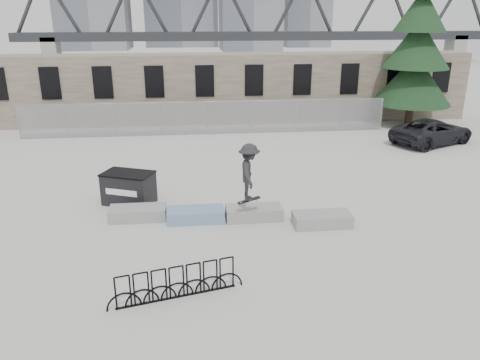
% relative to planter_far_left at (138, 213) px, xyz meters
% --- Properties ---
extents(ground, '(120.00, 120.00, 0.00)m').
position_rel_planter_far_left_xyz_m(ground, '(3.03, -0.16, -0.24)').
color(ground, '#B7B7B2').
rests_on(ground, ground).
extents(stone_wall, '(36.00, 2.58, 4.50)m').
position_rel_planter_far_left_xyz_m(stone_wall, '(3.03, 16.08, 2.01)').
color(stone_wall, '#685C4D').
rests_on(stone_wall, ground).
extents(chainlink_fence, '(22.06, 0.06, 2.02)m').
position_rel_planter_far_left_xyz_m(chainlink_fence, '(3.03, 12.34, 0.79)').
color(chainlink_fence, gray).
rests_on(chainlink_fence, ground).
extents(planter_far_left, '(2.00, 0.90, 0.45)m').
position_rel_planter_far_left_xyz_m(planter_far_left, '(0.00, 0.00, 0.00)').
color(planter_far_left, gray).
rests_on(planter_far_left, ground).
extents(planter_center_left, '(2.00, 0.90, 0.45)m').
position_rel_planter_far_left_xyz_m(planter_center_left, '(2.06, -0.38, 0.00)').
color(planter_center_left, teal).
rests_on(planter_center_left, ground).
extents(planter_center_right, '(2.00, 0.90, 0.45)m').
position_rel_planter_far_left_xyz_m(planter_center_right, '(4.13, -0.43, 0.00)').
color(planter_center_right, gray).
rests_on(planter_center_right, ground).
extents(planter_offset, '(2.00, 0.90, 0.45)m').
position_rel_planter_far_left_xyz_m(planter_offset, '(6.41, -1.26, 0.00)').
color(planter_offset, gray).
rests_on(planter_offset, ground).
extents(dumpster, '(2.19, 1.79, 1.24)m').
position_rel_planter_far_left_xyz_m(dumpster, '(-0.46, 1.55, 0.39)').
color(dumpster, black).
rests_on(dumpster, ground).
extents(bike_rack, '(3.50, 0.90, 0.90)m').
position_rel_planter_far_left_xyz_m(bike_rack, '(1.48, -5.15, 0.20)').
color(bike_rack, black).
rests_on(bike_rack, ground).
extents(spruce_tree, '(4.96, 4.96, 11.50)m').
position_rel_planter_far_left_xyz_m(spruce_tree, '(16.44, 13.53, 4.50)').
color(spruce_tree, '#38281E').
rests_on(spruce_tree, ground).
extents(truss_bridge, '(70.00, 3.00, 9.80)m').
position_rel_planter_far_left_xyz_m(truss_bridge, '(13.03, 54.84, 3.89)').
color(truss_bridge, '#2D3033').
rests_on(truss_bridge, ground).
extents(suv, '(5.58, 4.21, 1.41)m').
position_rel_planter_far_left_xyz_m(suv, '(15.59, 8.77, 0.46)').
color(suv, black).
rests_on(suv, ground).
extents(skateboarder, '(0.85, 1.34, 2.10)m').
position_rel_planter_far_left_xyz_m(skateboarder, '(3.89, -0.89, 1.68)').
color(skateboarder, '#262629').
rests_on(skateboarder, ground).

